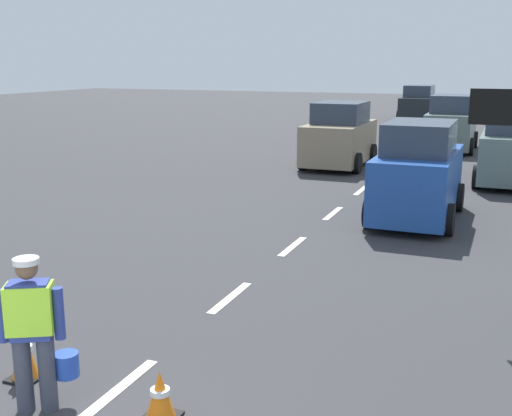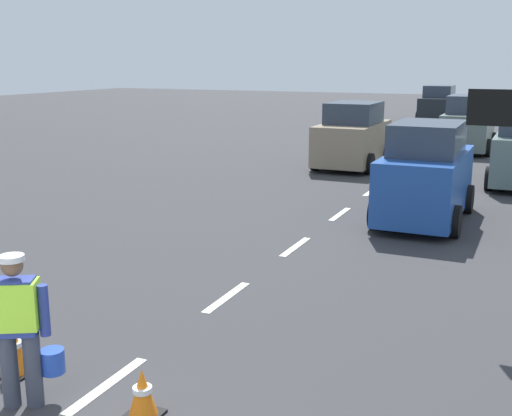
{
  "view_description": "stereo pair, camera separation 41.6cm",
  "coord_description": "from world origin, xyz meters",
  "px_view_note": "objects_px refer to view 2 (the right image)",
  "views": [
    {
      "loc": [
        3.84,
        -2.75,
        3.58
      ],
      "look_at": [
        -0.16,
        7.17,
        1.1
      ],
      "focal_mm": 44.72,
      "sensor_mm": 36.0,
      "label": 1
    },
    {
      "loc": [
        4.23,
        -2.59,
        3.58
      ],
      "look_at": [
        -0.16,
        7.17,
        1.1
      ],
      "focal_mm": 44.72,
      "sensor_mm": 36.0,
      "label": 2
    }
  ],
  "objects_px": {
    "car_oncoming_third": "(438,105)",
    "traffic_cone_near": "(143,393)",
    "traffic_cone_far": "(14,348)",
    "car_outgoing_ahead": "(426,176)",
    "road_worker": "(20,323)",
    "car_oncoming_second": "(353,137)",
    "car_outgoing_far": "(468,125)"
  },
  "relations": [
    {
      "from": "car_oncoming_third",
      "to": "car_outgoing_far",
      "type": "bearing_deg",
      "value": -76.51
    },
    {
      "from": "traffic_cone_near",
      "to": "car_outgoing_far",
      "type": "bearing_deg",
      "value": 88.08
    },
    {
      "from": "traffic_cone_near",
      "to": "car_outgoing_ahead",
      "type": "distance_m",
      "value": 9.69
    },
    {
      "from": "car_outgoing_ahead",
      "to": "car_oncoming_third",
      "type": "distance_m",
      "value": 25.77
    },
    {
      "from": "car_outgoing_far",
      "to": "car_oncoming_second",
      "type": "height_order",
      "value": "car_outgoing_far"
    },
    {
      "from": "road_worker",
      "to": "traffic_cone_far",
      "type": "distance_m",
      "value": 0.98
    },
    {
      "from": "car_oncoming_third",
      "to": "car_outgoing_far",
      "type": "distance_m",
      "value": 13.52
    },
    {
      "from": "car_oncoming_third",
      "to": "car_oncoming_second",
      "type": "relative_size",
      "value": 1.04
    },
    {
      "from": "car_oncoming_third",
      "to": "car_outgoing_far",
      "type": "relative_size",
      "value": 1.01
    },
    {
      "from": "traffic_cone_far",
      "to": "car_outgoing_ahead",
      "type": "xyz_separation_m",
      "value": [
        3.05,
        9.43,
        0.72
      ]
    },
    {
      "from": "road_worker",
      "to": "car_oncoming_second",
      "type": "xyz_separation_m",
      "value": [
        -1.17,
        16.61,
        0.09
      ]
    },
    {
      "from": "car_outgoing_ahead",
      "to": "car_outgoing_far",
      "type": "relative_size",
      "value": 0.98
    },
    {
      "from": "traffic_cone_far",
      "to": "car_outgoing_ahead",
      "type": "bearing_deg",
      "value": 72.1
    },
    {
      "from": "traffic_cone_far",
      "to": "car_outgoing_far",
      "type": "height_order",
      "value": "car_outgoing_far"
    },
    {
      "from": "car_outgoing_ahead",
      "to": "road_worker",
      "type": "bearing_deg",
      "value": -103.81
    },
    {
      "from": "traffic_cone_near",
      "to": "traffic_cone_far",
      "type": "height_order",
      "value": "traffic_cone_far"
    },
    {
      "from": "traffic_cone_near",
      "to": "car_oncoming_second",
      "type": "relative_size",
      "value": 0.14
    },
    {
      "from": "car_outgoing_far",
      "to": "car_oncoming_second",
      "type": "relative_size",
      "value": 1.04
    },
    {
      "from": "car_outgoing_far",
      "to": "car_oncoming_second",
      "type": "bearing_deg",
      "value": -119.17
    },
    {
      "from": "car_oncoming_third",
      "to": "car_outgoing_ahead",
      "type": "bearing_deg",
      "value": -81.99
    },
    {
      "from": "road_worker",
      "to": "traffic_cone_far",
      "type": "height_order",
      "value": "road_worker"
    },
    {
      "from": "road_worker",
      "to": "car_outgoing_far",
      "type": "height_order",
      "value": "car_outgoing_far"
    },
    {
      "from": "car_outgoing_far",
      "to": "car_oncoming_second",
      "type": "xyz_separation_m",
      "value": [
        -3.16,
        -5.67,
        -0.02
      ]
    },
    {
      "from": "car_outgoing_ahead",
      "to": "traffic_cone_far",
      "type": "bearing_deg",
      "value": -107.9
    },
    {
      "from": "car_oncoming_third",
      "to": "road_worker",
      "type": "bearing_deg",
      "value": -88.13
    },
    {
      "from": "car_oncoming_second",
      "to": "car_oncoming_third",
      "type": "bearing_deg",
      "value": 89.98
    },
    {
      "from": "road_worker",
      "to": "traffic_cone_far",
      "type": "xyz_separation_m",
      "value": [
        -0.61,
        0.47,
        -0.6
      ]
    },
    {
      "from": "car_oncoming_third",
      "to": "traffic_cone_near",
      "type": "bearing_deg",
      "value": -86.06
    },
    {
      "from": "car_outgoing_ahead",
      "to": "car_oncoming_third",
      "type": "bearing_deg",
      "value": 98.01
    },
    {
      "from": "traffic_cone_near",
      "to": "car_outgoing_ahead",
      "type": "relative_size",
      "value": 0.14
    },
    {
      "from": "road_worker",
      "to": "car_outgoing_far",
      "type": "xyz_separation_m",
      "value": [
        2.0,
        22.27,
        0.11
      ]
    },
    {
      "from": "car_outgoing_ahead",
      "to": "car_oncoming_second",
      "type": "relative_size",
      "value": 1.02
    }
  ]
}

